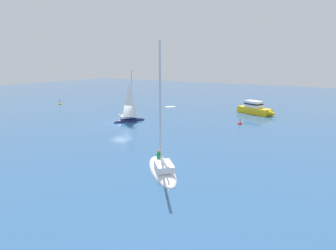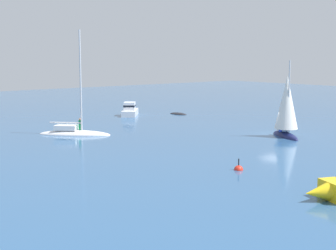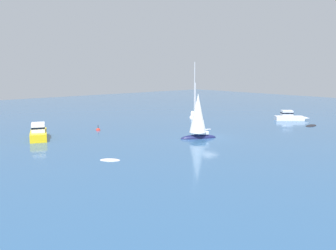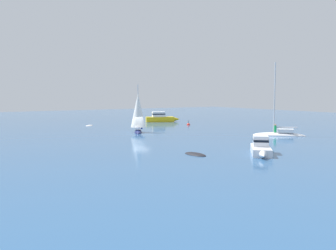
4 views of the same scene
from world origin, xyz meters
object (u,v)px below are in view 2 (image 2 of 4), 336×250
object	(u,v)px
cabin_cruiser	(130,110)
yacht	(74,133)
mooring_buoy	(239,170)
skiff	(178,114)
sloop	(286,109)

from	to	relation	value
cabin_cruiser	yacht	size ratio (longest dim) A/B	0.50
cabin_cruiser	yacht	xyz separation A→B (m)	(14.50, 10.12, -0.49)
yacht	mooring_buoy	bearing A→B (deg)	-41.30
yacht	mooring_buoy	xyz separation A→B (m)	(-0.70, 21.85, -0.19)
yacht	skiff	distance (m)	21.49
cabin_cruiser	skiff	bearing A→B (deg)	-76.75
cabin_cruiser	sloop	distance (m)	25.17
skiff	sloop	bearing A→B (deg)	-17.23
cabin_cruiser	mooring_buoy	world-z (taller)	cabin_cruiser
skiff	mooring_buoy	xyz separation A→B (m)	(19.66, 28.72, 0.01)
skiff	yacht	bearing A→B (deg)	-75.73
sloop	skiff	bearing A→B (deg)	-165.36
yacht	sloop	distance (m)	21.60
yacht	skiff	world-z (taller)	yacht
yacht	cabin_cruiser	bearing A→B (deg)	81.78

